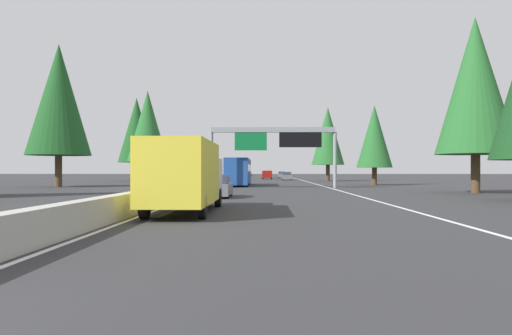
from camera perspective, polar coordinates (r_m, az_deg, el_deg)
name	(u,v)px	position (r m, az deg, el deg)	size (l,w,h in m)	color
ground_plane	(228,183)	(65.26, -3.35, -1.88)	(320.00, 320.00, 0.00)	#2D2D30
median_barrier	(235,178)	(85.21, -2.50, -1.21)	(180.00, 0.56, 0.90)	#ADAAA3
shoulder_stripe_right	(306,181)	(75.33, 6.02, -1.67)	(160.00, 0.16, 0.01)	silver
shoulder_stripe_median	(235,181)	(75.21, -2.57, -1.67)	(160.00, 0.16, 0.01)	silver
sign_gantry_overhead	(275,140)	(47.74, 2.26, 3.33)	(0.50, 12.68, 6.06)	gray
box_truck_near_center	(186,174)	(20.34, -8.39, -0.81)	(8.50, 2.40, 2.95)	gold
sedan_distant_a	(217,187)	(31.62, -4.68, -2.32)	(4.40, 1.80, 1.47)	slate
bus_far_left	(239,171)	(55.34, -2.09, -0.39)	(11.50, 2.55, 3.10)	#1E4793
minivan_near_right	(267,174)	(96.33, 1.33, -0.81)	(5.00, 1.95, 1.69)	maroon
sedan_far_right	(287,176)	(86.42, 3.67, -1.05)	(4.40, 1.80, 1.47)	slate
sedan_mid_center	(282,175)	(113.87, 3.08, -0.87)	(4.40, 1.80, 1.47)	slate
conifer_right_near	(475,86)	(41.66, 24.66, 8.85)	(6.08, 6.08, 13.82)	#4C3823
conifer_right_mid	(374,136)	(58.85, 13.92, 3.61)	(4.20, 4.20, 9.56)	#4C3823
conifer_right_far	(328,136)	(79.66, 8.55, 3.73)	(5.36, 5.36, 12.18)	#4C3823
conifer_left_near	(59,100)	(55.84, -22.45, 7.48)	(6.75, 6.75, 15.35)	#4C3823
conifer_left_mid	(148,126)	(73.56, -12.79, 4.81)	(6.04, 6.04, 13.72)	#4C3823
conifer_left_far	(137,130)	(84.64, -14.04, 4.34)	(6.25, 6.25, 14.21)	#4C3823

